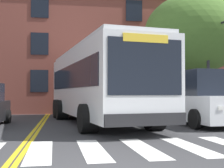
# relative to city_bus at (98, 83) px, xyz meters

# --- Properties ---
(crosswalk) EXTENTS (10.45, 3.26, 0.01)m
(crosswalk) POSITION_rel_city_bus_xyz_m (-0.81, -6.47, -1.79)
(crosswalk) COLOR white
(crosswalk) RESTS_ON ground
(lane_line_yellow_inner) EXTENTS (0.12, 36.00, 0.01)m
(lane_line_yellow_inner) POSITION_rel_city_bus_xyz_m (-2.55, 7.53, -1.79)
(lane_line_yellow_inner) COLOR gold
(lane_line_yellow_inner) RESTS_ON ground
(lane_line_yellow_outer) EXTENTS (0.12, 36.00, 0.01)m
(lane_line_yellow_outer) POSITION_rel_city_bus_xyz_m (-2.39, 7.53, -1.79)
(lane_line_yellow_outer) COLOR gold
(lane_line_yellow_outer) RESTS_ON ground
(city_bus) EXTENTS (4.20, 10.90, 3.30)m
(city_bus) POSITION_rel_city_bus_xyz_m (0.00, 0.00, 0.00)
(city_bus) COLOR white
(city_bus) RESTS_ON ground
(car_white_far_lane) EXTENTS (2.62, 5.32, 2.27)m
(car_white_far_lane) POSITION_rel_city_bus_xyz_m (4.18, -1.27, -0.72)
(car_white_far_lane) COLOR white
(car_white_far_lane) RESTS_ON ground
(traffic_light_near_corner) EXTENTS (0.63, 3.50, 5.31)m
(traffic_light_near_corner) POSITION_rel_city_bus_xyz_m (6.34, 0.38, 1.77)
(traffic_light_near_corner) COLOR #28282D
(traffic_light_near_corner) RESTS_ON ground
(street_tree_curbside_large) EXTENTS (8.18, 8.41, 7.25)m
(street_tree_curbside_large) POSITION_rel_city_bus_xyz_m (6.29, 3.78, 3.10)
(street_tree_curbside_large) COLOR brown
(street_tree_curbside_large) RESTS_ON ground
(building_facade) EXTENTS (30.51, 8.59, 8.41)m
(building_facade) POSITION_rel_city_bus_xyz_m (-3.01, 10.38, 2.42)
(building_facade) COLOR brown
(building_facade) RESTS_ON ground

